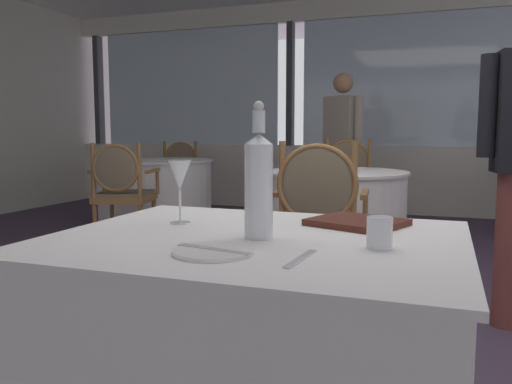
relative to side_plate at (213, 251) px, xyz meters
name	(u,v)px	position (x,y,z in m)	size (l,w,h in m)	color
ground_plane	(338,346)	(0.07, 1.28, -0.74)	(15.17, 15.17, 0.00)	#47384C
window_wall_far	(407,127)	(0.07, 5.66, 0.34)	(9.64, 0.14, 2.70)	silver
foreground_table	(256,361)	(0.03, 0.23, -0.37)	(1.14, 0.92, 0.73)	white
side_plate	(213,251)	(0.00, 0.00, 0.00)	(0.20, 0.20, 0.01)	white
butter_knife	(213,249)	(0.00, 0.00, 0.01)	(0.21, 0.02, 0.00)	silver
dinner_fork	(301,259)	(0.21, 0.01, 0.00)	(0.18, 0.02, 0.00)	silver
water_bottle	(259,183)	(0.04, 0.21, 0.15)	(0.08, 0.08, 0.37)	white
wine_glass	(180,177)	(-0.27, 0.35, 0.15)	(0.08, 0.08, 0.20)	white
water_tumbler	(379,233)	(0.37, 0.19, 0.04)	(0.07, 0.07, 0.08)	white
menu_book	(357,222)	(0.27, 0.50, 0.01)	(0.26, 0.23, 0.02)	#512319
background_table_0	(155,194)	(-2.37, 3.73, -0.37)	(1.22, 1.22, 0.73)	white
dining_chair_0_0	(178,171)	(-2.63, 4.73, -0.20)	(0.61, 0.56, 0.91)	olive
dining_chair_0_1	(121,187)	(-2.11, 2.72, -0.19)	(0.61, 0.56, 0.94)	olive
background_table_2	(336,219)	(-0.24, 2.78, -0.37)	(1.07, 1.07, 0.73)	white
dining_chair_2_0	(346,182)	(-0.34, 3.74, -0.17)	(0.57, 0.51, 0.97)	olive
dining_chair_2_1	(319,213)	(-0.15, 1.82, -0.18)	(0.57, 0.51, 0.98)	olive
diner_person_0	(342,142)	(-0.48, 4.25, 0.18)	(0.46, 0.36, 1.62)	#424C42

